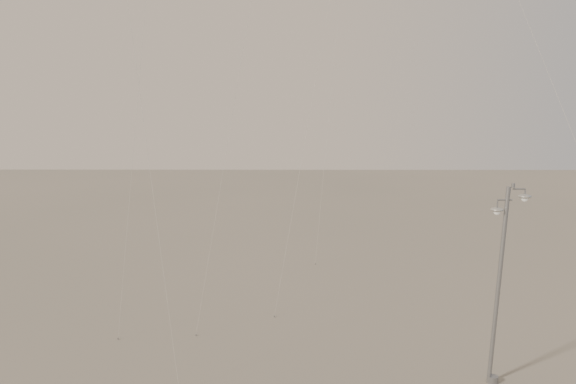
{
  "coord_description": "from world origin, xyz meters",
  "views": [
    {
      "loc": [
        -2.65,
        -23.39,
        11.74
      ],
      "look_at": [
        -2.82,
        5.0,
        7.37
      ],
      "focal_mm": 35.0,
      "sensor_mm": 36.0,
      "label": 1
    }
  ],
  "objects": [
    {
      "name": "street_lamp",
      "position": [
        6.08,
        -0.81,
        4.61
      ],
      "size": [
        1.62,
        0.53,
        8.64
      ],
      "color": "gray",
      "rests_on": "ground"
    },
    {
      "name": "ground",
      "position": [
        0.0,
        0.0,
        0.0
      ],
      "size": [
        160.0,
        160.0,
        0.0
      ],
      "primitive_type": "plane",
      "color": "gray",
      "rests_on": "ground"
    }
  ]
}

